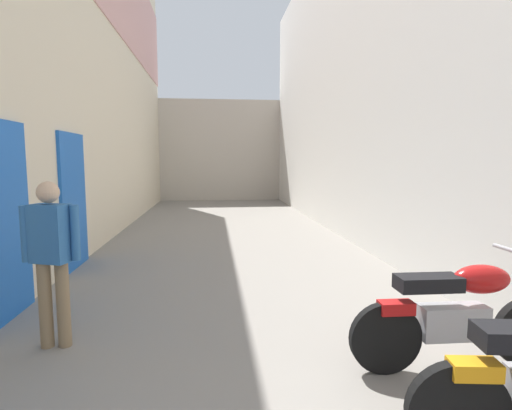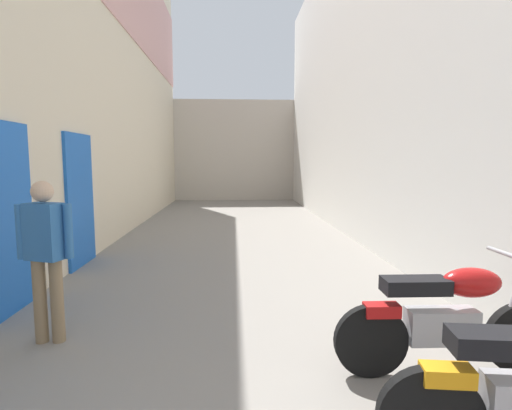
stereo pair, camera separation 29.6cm
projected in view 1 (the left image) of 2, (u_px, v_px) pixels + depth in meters
name	position (u px, v px, depth m)	size (l,w,h in m)	color
ground_plane	(235.00, 269.00, 6.54)	(34.82, 34.82, 0.00)	gray
building_left	(81.00, 23.00, 7.69)	(0.45, 18.82, 8.71)	beige
building_right	(364.00, 60.00, 8.39)	(0.45, 18.82, 7.68)	silver
building_far_end	(220.00, 151.00, 18.56)	(8.26, 2.00, 4.40)	beige
motorcycle_fourth	(460.00, 312.00, 3.34)	(1.85, 0.58, 1.04)	black
pedestrian_further_down	(51.00, 252.00, 3.71)	(0.52, 0.30, 1.57)	#8C7251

